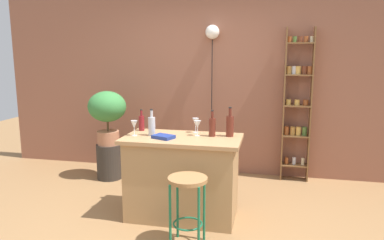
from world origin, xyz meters
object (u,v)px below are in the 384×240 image
(wine_glass_center, at_px, (134,125))
(wine_glass_right, at_px, (196,122))
(spice_shelf, at_px, (297,103))
(pendant_globe_light, at_px, (212,35))
(plant_stool, at_px, (109,161))
(wine_glass_left, at_px, (197,125))
(bottle_vinegar, at_px, (230,125))
(cookbook, at_px, (163,137))
(bottle_soda_blue, at_px, (142,123))
(potted_plant, at_px, (107,111))
(bar_stool, at_px, (188,195))
(bottle_spirits_clear, at_px, (212,127))
(bottle_wine_red, at_px, (152,126))

(wine_glass_center, xyz_separation_m, wine_glass_right, (0.61, 0.29, 0.00))
(spice_shelf, xyz_separation_m, pendant_globe_light, (-1.19, 0.05, 0.92))
(plant_stool, height_order, wine_glass_left, wine_glass_left)
(bottle_vinegar, xyz_separation_m, cookbook, (-0.66, -0.24, -0.10))
(bottle_soda_blue, height_order, wine_glass_center, bottle_soda_blue)
(plant_stool, bearing_deg, wine_glass_center, -52.34)
(spice_shelf, height_order, potted_plant, spice_shelf)
(bar_stool, distance_m, wine_glass_center, 1.03)
(wine_glass_left, relative_size, wine_glass_center, 1.00)
(bottle_soda_blue, relative_size, cookbook, 1.16)
(bottle_soda_blue, relative_size, wine_glass_center, 1.49)
(potted_plant, xyz_separation_m, bottle_spirits_clear, (1.61, -0.88, 0.02))
(spice_shelf, bearing_deg, wine_glass_left, -128.21)
(bar_stool, distance_m, bottle_spirits_clear, 0.86)
(wine_glass_right, bearing_deg, potted_plant, 152.15)
(wine_glass_left, distance_m, pendant_globe_light, 1.76)
(spice_shelf, bearing_deg, bottle_spirits_clear, -124.14)
(plant_stool, bearing_deg, bar_stool, -46.30)
(spice_shelf, relative_size, bottle_vinegar, 6.66)
(cookbook, distance_m, pendant_globe_light, 1.99)
(cookbook, bearing_deg, potted_plant, 158.27)
(bottle_wine_red, height_order, wine_glass_right, bottle_wine_red)
(bottle_soda_blue, xyz_separation_m, bottle_vinegar, (1.01, -0.08, 0.03))
(bottle_spirits_clear, xyz_separation_m, wine_glass_left, (-0.16, -0.01, 0.01))
(bottle_spirits_clear, height_order, bottle_vinegar, bottle_vinegar)
(spice_shelf, relative_size, bottle_spirits_clear, 7.46)
(wine_glass_center, relative_size, wine_glass_right, 1.00)
(bottle_soda_blue, height_order, wine_glass_right, bottle_soda_blue)
(bottle_soda_blue, bearing_deg, bottle_wine_red, -48.81)
(wine_glass_center, bearing_deg, potted_plant, 127.66)
(plant_stool, height_order, bottle_vinegar, bottle_vinegar)
(wine_glass_center, xyz_separation_m, cookbook, (0.34, -0.06, -0.10))
(wine_glass_center, bearing_deg, wine_glass_left, 12.06)
(bar_stool, bearing_deg, wine_glass_center, 142.45)
(bar_stool, bearing_deg, bottle_wine_red, 131.86)
(bottle_wine_red, bearing_deg, potted_plant, 134.75)
(bottle_vinegar, height_order, wine_glass_left, bottle_vinegar)
(plant_stool, relative_size, pendant_globe_light, 0.23)
(potted_plant, height_order, cookbook, potted_plant)
(wine_glass_right, xyz_separation_m, cookbook, (-0.27, -0.34, -0.10))
(potted_plant, height_order, wine_glass_left, potted_plant)
(plant_stool, height_order, potted_plant, potted_plant)
(spice_shelf, height_order, bottle_wine_red, spice_shelf)
(pendant_globe_light, bearing_deg, bar_stool, -86.35)
(bottle_vinegar, bearing_deg, bottle_soda_blue, 175.25)
(bar_stool, distance_m, cookbook, 0.74)
(bottle_spirits_clear, bearing_deg, wine_glass_left, -177.61)
(bottle_vinegar, height_order, cookbook, bottle_vinegar)
(bottle_soda_blue, bearing_deg, bar_stool, -48.33)
(wine_glass_left, bearing_deg, pendant_globe_light, 93.40)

